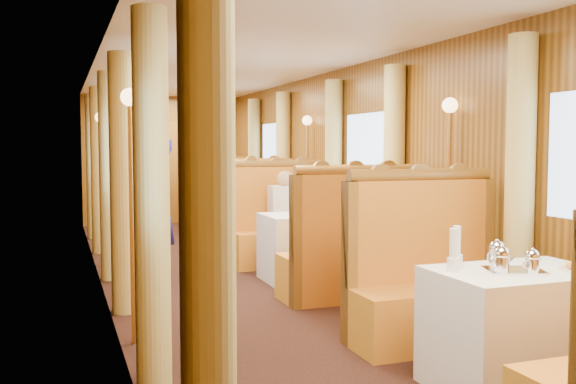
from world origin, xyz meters
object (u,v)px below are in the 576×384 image
teapot_left (501,264)px  banquette_far_fwd (249,219)px  rose_vase_mid (308,199)px  teapot_back (497,258)px  table_mid (310,247)px  table_far (231,216)px  banquette_near_aft (429,288)px  banquette_mid_aft (281,232)px  steward (156,209)px  passenger (286,208)px  table_near (518,330)px  rose_vase_far (231,182)px  banquette_far_aft (217,207)px  banquette_mid_fwd (348,257)px  teapot_right (532,265)px  tea_tray (514,271)px

teapot_left → banquette_far_fwd: bearing=89.9°
rose_vase_mid → teapot_left: bearing=-92.8°
teapot_back → table_mid: bearing=73.4°
table_mid → table_far: (0.00, 3.50, 0.00)m
banquette_near_aft → banquette_mid_aft: bearing=90.0°
rose_vase_mid → banquette_far_fwd: bearing=89.4°
table_far → steward: size_ratio=0.64×
teapot_left → passenger: 4.39m
banquette_far_fwd → teapot_left: bearing=-91.9°
table_near → rose_vase_mid: 3.54m
rose_vase_mid → rose_vase_far: size_ratio=1.00×
rose_vase_mid → banquette_far_aft: bearing=89.7°
table_mid → banquette_mid_fwd: bearing=-90.0°
table_mid → banquette_mid_aft: size_ratio=0.78×
teapot_right → rose_vase_mid: (0.01, 3.64, 0.12)m
table_near → steward: steward is taller
banquette_far_aft → tea_tray: size_ratio=3.94×
table_near → table_far: bearing=90.0°
banquette_mid_aft → table_far: 2.49m
banquette_far_fwd → rose_vase_mid: bearing=-90.6°
table_near → teapot_back: teapot_back is taller
banquette_mid_aft → banquette_far_fwd: (0.00, 1.47, 0.00)m
banquette_mid_aft → table_mid: bearing=-90.0°
table_near → teapot_left: size_ratio=6.65×
teapot_right → teapot_back: size_ratio=0.87×
teapot_right → teapot_left: bearing=145.8°
rose_vase_far → steward: steward is taller
banquette_mid_fwd → steward: steward is taller
banquette_far_fwd → steward: (-1.65, -2.01, 0.39)m
table_near → teapot_right: teapot_right is taller
banquette_mid_fwd → teapot_back: 2.43m
table_mid → teapot_back: 3.44m
rose_vase_mid → rose_vase_far: bearing=89.5°
banquette_mid_fwd → banquette_far_aft: bearing=90.0°
banquette_far_aft → steward: (-1.65, -4.04, 0.39)m
banquette_mid_aft → banquette_far_fwd: 1.47m
teapot_right → teapot_back: 0.25m
table_near → banquette_near_aft: 1.02m
teapot_right → teapot_back: teapot_back is taller
banquette_mid_fwd → teapot_back: (-0.10, -2.39, 0.39)m
banquette_far_aft → passenger: size_ratio=1.76×
banquette_far_aft → banquette_near_aft: bearing=-90.0°
tea_tray → rose_vase_far: rose_vase_far is taller
banquette_near_aft → tea_tray: banquette_near_aft is taller
teapot_right → banquette_mid_aft: bearing=77.7°
teapot_left → passenger: passenger is taller
table_near → table_mid: size_ratio=1.00×
banquette_far_fwd → teapot_left: size_ratio=8.48×
banquette_near_aft → banquette_far_fwd: 4.97m
passenger → table_near: bearing=-90.0°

